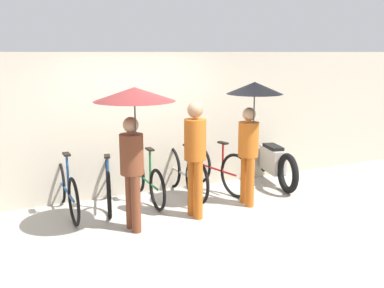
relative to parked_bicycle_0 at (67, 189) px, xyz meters
The scene contains 11 objects.
ground_plane 1.82m from the parked_bicycle_0, 43.32° to the right, with size 30.00×30.00×0.00m, color #9E998E.
back_wall 1.61m from the parked_bicycle_0, 20.57° to the left, with size 11.77×0.12×2.42m.
parked_bicycle_0 is the anchor object (origin of this frame).
parked_bicycle_1 0.65m from the parked_bicycle_0, ahead, with size 0.54×1.72×1.04m.
parked_bicycle_2 1.29m from the parked_bicycle_0, ahead, with size 0.44×1.67×0.97m.
parked_bicycle_3 1.94m from the parked_bicycle_0, ahead, with size 0.44×1.77×0.98m.
parked_bicycle_4 2.59m from the parked_bicycle_0, ahead, with size 0.56×1.77×1.07m.
pedestrian_leading 1.82m from the parked_bicycle_0, 56.70° to the right, with size 1.05×1.05×1.98m.
pedestrian_center 2.06m from the parked_bicycle_0, 29.14° to the right, with size 0.32×0.32×1.72m.
pedestrian_trailing 3.05m from the parked_bicycle_0, 18.77° to the right, with size 0.85×0.85×1.98m.
motorcycle 3.77m from the parked_bicycle_0, ahead, with size 0.65×1.97×0.92m.
Camera 1 is at (-2.12, -5.21, 2.41)m, focal length 40.00 mm.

